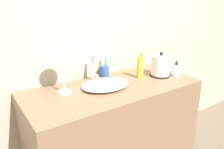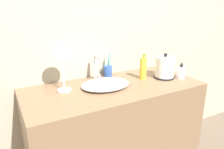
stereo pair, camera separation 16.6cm
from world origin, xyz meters
name	(u,v)px [view 1 (the left image)]	position (x,y,z in m)	size (l,w,h in m)	color
wall_back	(92,26)	(0.00, 0.64, 1.30)	(6.00, 0.04, 2.60)	#ADA38E
vanity_counter	(114,134)	(0.00, 0.31, 0.43)	(1.38, 0.62, 0.86)	brown
sink_basin	(106,84)	(-0.06, 0.33, 0.88)	(0.38, 0.29, 0.04)	silver
faucet	(94,67)	(-0.06, 0.51, 0.98)	(0.06, 0.13, 0.22)	silver
electric_kettle	(161,66)	(0.48, 0.28, 0.95)	(0.17, 0.17, 0.22)	black
toothbrush_cup	(105,71)	(0.07, 0.55, 0.91)	(0.07, 0.07, 0.22)	#2D519E
lotion_bottle	(140,67)	(0.30, 0.35, 0.96)	(0.06, 0.06, 0.22)	gold
shampoo_bottle	(176,70)	(0.60, 0.21, 0.92)	(0.07, 0.07, 0.14)	white
vanity_mirror	(63,64)	(-0.37, 0.41, 1.08)	(0.15, 0.10, 0.37)	silver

